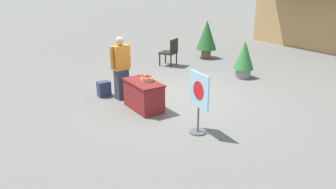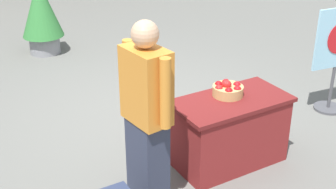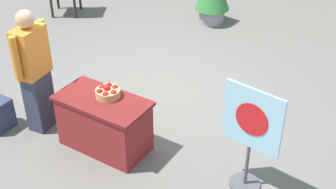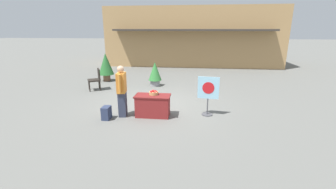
{
  "view_description": "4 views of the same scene",
  "coord_description": "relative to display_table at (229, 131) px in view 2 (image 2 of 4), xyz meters",
  "views": [
    {
      "loc": [
        6.93,
        -4.87,
        3.08
      ],
      "look_at": [
        0.74,
        -0.84,
        0.47
      ],
      "focal_mm": 35.0,
      "sensor_mm": 36.0,
      "label": 1
    },
    {
      "loc": [
        -2.39,
        -4.4,
        2.72
      ],
      "look_at": [
        -0.21,
        -0.69,
        0.65
      ],
      "focal_mm": 50.0,
      "sensor_mm": 36.0,
      "label": 2
    },
    {
      "loc": [
        3.38,
        -4.74,
        3.85
      ],
      "look_at": [
        0.69,
        -0.49,
        0.56
      ],
      "focal_mm": 50.0,
      "sensor_mm": 36.0,
      "label": 3
    },
    {
      "loc": [
        1.55,
        -8.13,
        2.8
      ],
      "look_at": [
        0.72,
        -1.27,
        0.78
      ],
      "focal_mm": 24.0,
      "sensor_mm": 36.0,
      "label": 4
    }
  ],
  "objects": [
    {
      "name": "potted_plant_near_right",
      "position": [
        -0.65,
        4.1,
        0.31
      ],
      "size": [
        0.66,
        0.66,
        1.22
      ],
      "color": "gray",
      "rests_on": "ground_plane"
    },
    {
      "name": "person_visitor",
      "position": [
        -0.99,
        -0.12,
        0.5
      ],
      "size": [
        0.31,
        0.61,
        1.69
      ],
      "rotation": [
        0.0,
        0.0,
        0.12
      ],
      "color": "#33384C",
      "rests_on": "ground_plane"
    },
    {
      "name": "display_table",
      "position": [
        0.0,
        0.0,
        0.0
      ],
      "size": [
        1.16,
        0.61,
        0.71
      ],
      "color": "maroon",
      "rests_on": "ground_plane"
    },
    {
      "name": "ground_plane",
      "position": [
        -0.2,
        1.21,
        -0.36
      ],
      "size": [
        120.0,
        120.0,
        0.0
      ],
      "primitive_type": "plane",
      "color": "slate"
    },
    {
      "name": "apple_basket",
      "position": [
        0.02,
        0.09,
        0.42
      ],
      "size": [
        0.3,
        0.3,
        0.16
      ],
      "color": "tan",
      "rests_on": "display_table"
    }
  ]
}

